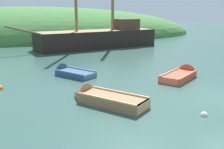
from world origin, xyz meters
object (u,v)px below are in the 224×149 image
object	(u,v)px
sailing_ship	(98,41)
rowboat_near_dock	(69,73)
rowboat_outer_right	(182,76)
buoy_white	(204,116)
rowboat_far	(102,99)

from	to	relation	value
sailing_ship	rowboat_near_dock	xyz separation A→B (m)	(-5.10, -10.85, -0.58)
rowboat_outer_right	buoy_white	distance (m)	5.66
rowboat_outer_right	rowboat_near_dock	distance (m)	6.59
sailing_ship	rowboat_far	xyz separation A→B (m)	(-4.73, -16.11, -0.54)
rowboat_near_dock	buoy_white	distance (m)	8.61
sailing_ship	rowboat_far	bearing A→B (deg)	62.45
sailing_ship	rowboat_outer_right	distance (m)	13.69
buoy_white	rowboat_near_dock	bearing A→B (deg)	113.76
rowboat_far	rowboat_outer_right	bearing A→B (deg)	-102.57
sailing_ship	rowboat_outer_right	size ratio (longest dim) A/B	4.49
sailing_ship	rowboat_far	size ratio (longest dim) A/B	4.33
rowboat_far	rowboat_near_dock	bearing A→B (deg)	-32.28
rowboat_near_dock	buoy_white	xyz separation A→B (m)	(3.47, -7.88, -0.09)
sailing_ship	rowboat_near_dock	distance (m)	12.00
rowboat_near_dock	rowboat_outer_right	bearing A→B (deg)	-148.38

